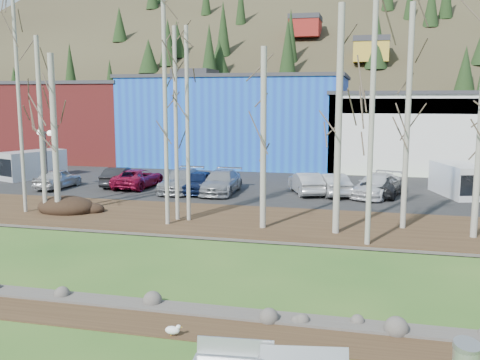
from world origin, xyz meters
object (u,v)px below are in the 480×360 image
(car_6, at_px, (383,185))
(street_lamp, at_px, (45,143))
(car_4, at_px, (198,182))
(car_1, at_px, (120,177))
(car_3, at_px, (182,180))
(van_white, at_px, (459,180))
(car_0, at_px, (58,178))
(van_grey, at_px, (31,165))
(seagull, at_px, (173,330))
(car_5, at_px, (331,184))
(car_9, at_px, (221,182))
(car_7, at_px, (377,185))
(car_8, at_px, (306,183))
(bench_intact, at_px, (233,360))
(car_2, at_px, (138,178))

(car_6, bearing_deg, street_lamp, 22.90)
(car_4, height_order, car_6, car_4)
(car_1, xyz_separation_m, car_3, (4.91, -0.97, 0.06))
(car_4, distance_m, van_white, 16.43)
(car_0, bearing_deg, van_grey, -37.51)
(seagull, height_order, van_white, van_white)
(car_5, height_order, car_9, car_9)
(van_white, bearing_deg, car_7, 179.71)
(car_1, bearing_deg, seagull, 113.56)
(car_1, distance_m, car_7, 17.36)
(car_3, bearing_deg, car_8, 6.27)
(car_5, distance_m, car_9, 7.03)
(van_grey, bearing_deg, car_1, 8.92)
(car_5, bearing_deg, car_3, -14.25)
(car_5, bearing_deg, van_grey, -25.09)
(bench_intact, relative_size, car_6, 0.38)
(car_1, distance_m, car_4, 6.27)
(seagull, xyz_separation_m, street_lamp, (-15.79, 18.38, 3.11))
(car_4, relative_size, van_grey, 0.80)
(car_5, distance_m, van_grey, 22.93)
(bench_intact, xyz_separation_m, car_8, (-1.13, 23.04, 0.40))
(car_3, bearing_deg, street_lamp, -169.27)
(car_4, xyz_separation_m, car_9, (1.45, 0.23, 0.03))
(seagull, distance_m, street_lamp, 24.43)
(car_5, height_order, van_white, van_white)
(bench_intact, xyz_separation_m, car_0, (-17.78, 21.12, 0.38))
(bench_intact, bearing_deg, car_8, 87.63)
(car_6, distance_m, van_white, 4.71)
(car_6, distance_m, car_7, 0.68)
(seagull, relative_size, car_0, 0.12)
(car_4, relative_size, car_8, 0.97)
(car_1, relative_size, car_6, 0.88)
(street_lamp, xyz_separation_m, car_4, (9.94, 1.66, -2.46))
(street_lamp, xyz_separation_m, car_9, (11.39, 1.89, -2.43))
(bench_intact, bearing_deg, car_5, 83.62)
(car_5, xyz_separation_m, van_white, (7.79, 1.44, 0.31))
(car_3, bearing_deg, car_0, -176.17)
(car_7, bearing_deg, car_1, -160.03)
(car_6, relative_size, car_7, 0.95)
(car_0, xyz_separation_m, car_9, (11.32, 0.81, 0.05))
(van_grey, bearing_deg, car_7, 17.68)
(car_3, bearing_deg, car_4, -12.01)
(car_7, bearing_deg, van_white, 35.70)
(car_2, distance_m, van_grey, 10.02)
(car_2, relative_size, van_white, 0.94)
(seagull, relative_size, car_4, 0.12)
(car_9, bearing_deg, street_lamp, -172.12)
(car_2, height_order, car_8, car_8)
(car_2, height_order, van_white, van_white)
(car_6, bearing_deg, car_0, 20.11)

